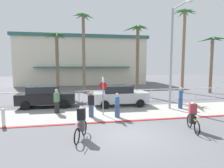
{
  "coord_description": "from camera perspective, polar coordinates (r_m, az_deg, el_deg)",
  "views": [
    {
      "loc": [
        -2.37,
        -8.36,
        3.37
      ],
      "look_at": [
        0.25,
        6.0,
        1.86
      ],
      "focal_mm": 29.92,
      "sensor_mm": 36.0,
      "label": 1
    }
  ],
  "objects": [
    {
      "name": "ground_plane",
      "position": [
        18.82,
        -2.95,
        -4.43
      ],
      "size": [
        80.0,
        80.0,
        0.0
      ],
      "primitive_type": "plane",
      "color": "#5B5B60"
    },
    {
      "name": "sidewalk_strip",
      "position": [
        13.22,
        0.34,
        -8.83
      ],
      "size": [
        44.0,
        4.0,
        0.02
      ],
      "primitive_type": "cube",
      "color": "#9E9E93",
      "rests_on": "ground"
    },
    {
      "name": "curb_paint",
      "position": [
        11.33,
        2.25,
        -11.32
      ],
      "size": [
        44.0,
        0.24,
        0.03
      ],
      "primitive_type": "cube",
      "color": "maroon",
      "rests_on": "ground"
    },
    {
      "name": "building_backdrop",
      "position": [
        35.92,
        -9.0,
        7.03
      ],
      "size": [
        21.86,
        12.5,
        8.22
      ],
      "color": "beige",
      "rests_on": "ground"
    },
    {
      "name": "rail_fence",
      "position": [
        17.21,
        -2.32,
        -2.56
      ],
      "size": [
        27.79,
        0.08,
        1.04
      ],
      "color": "white",
      "rests_on": "ground"
    },
    {
      "name": "stop_sign_bike_lane",
      "position": [
        12.39,
        -2.76,
        -1.96
      ],
      "size": [
        0.52,
        0.56,
        2.56
      ],
      "color": "gray",
      "rests_on": "ground"
    },
    {
      "name": "bollard_0",
      "position": [
        12.01,
        -30.28,
        -8.66
      ],
      "size": [
        0.2,
        0.2,
        1.0
      ],
      "color": "white",
      "rests_on": "ground"
    },
    {
      "name": "streetlight_curb",
      "position": [
        14.63,
        18.11,
        9.16
      ],
      "size": [
        0.24,
        2.54,
        7.5
      ],
      "color": "#9EA0A5",
      "rests_on": "ground"
    },
    {
      "name": "palm_tree_1",
      "position": [
        22.36,
        -16.63,
        10.83
      ],
      "size": [
        3.01,
        3.01,
        6.99
      ],
      "color": "brown",
      "rests_on": "ground"
    },
    {
      "name": "palm_tree_2",
      "position": [
        22.58,
        -8.71,
        13.88
      ],
      "size": [
        2.64,
        3.1,
        9.33
      ],
      "color": "#756047",
      "rests_on": "ground"
    },
    {
      "name": "palm_tree_3",
      "position": [
        20.95,
        7.74,
        12.09
      ],
      "size": [
        2.96,
        3.31,
        7.71
      ],
      "color": "brown",
      "rests_on": "ground"
    },
    {
      "name": "palm_tree_4",
      "position": [
        24.53,
        21.18,
        14.76
      ],
      "size": [
        3.05,
        3.29,
        9.94
      ],
      "color": "#846B4C",
      "rests_on": "ground"
    },
    {
      "name": "palm_tree_5",
      "position": [
        25.15,
        28.24,
        8.81
      ],
      "size": [
        2.96,
        3.39,
        6.66
      ],
      "color": "#756047",
      "rests_on": "ground"
    },
    {
      "name": "car_black_1",
      "position": [
        15.82,
        -19.5,
        -3.53
      ],
      "size": [
        4.4,
        2.02,
        1.69
      ],
      "color": "black",
      "rests_on": "ground"
    },
    {
      "name": "car_silver_2",
      "position": [
        15.34,
        2.37,
        -3.48
      ],
      "size": [
        4.4,
        2.02,
        1.69
      ],
      "color": "#B2B7BC",
      "rests_on": "ground"
    },
    {
      "name": "cyclist_yellow_0",
      "position": [
        10.57,
        23.45,
        -9.25
      ],
      "size": [
        0.52,
        1.77,
        1.5
      ],
      "color": "black",
      "rests_on": "ground"
    },
    {
      "name": "cyclist_red_1",
      "position": [
        8.82,
        -9.39,
        -11.83
      ],
      "size": [
        0.63,
        1.75,
        1.5
      ],
      "color": "black",
      "rests_on": "ground"
    },
    {
      "name": "pedestrian_0",
      "position": [
        15.31,
        20.21,
        -4.26
      ],
      "size": [
        0.43,
        0.47,
        1.66
      ],
      "color": "#384C7A",
      "rests_on": "ground"
    },
    {
      "name": "pedestrian_1",
      "position": [
        12.14,
        -6.4,
        -6.5
      ],
      "size": [
        0.4,
        0.32,
        1.67
      ],
      "color": "#384C7A",
      "rests_on": "ground"
    },
    {
      "name": "pedestrian_2",
      "position": [
        12.01,
        1.61,
        -6.82
      ],
      "size": [
        0.38,
        0.44,
        1.58
      ],
      "color": "#384C7A",
      "rests_on": "ground"
    },
    {
      "name": "pedestrian_3",
      "position": [
        13.56,
        -16.52,
        -5.32
      ],
      "size": [
        0.41,
        0.46,
        1.71
      ],
      "color": "#232326",
      "rests_on": "ground"
    }
  ]
}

